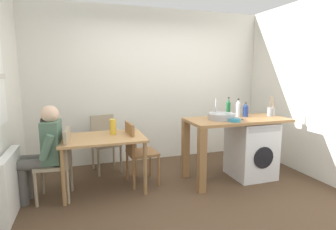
# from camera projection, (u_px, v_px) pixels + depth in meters

# --- Properties ---
(ground_plane) EXTENTS (5.46, 5.46, 0.00)m
(ground_plane) POSITION_uv_depth(u_px,v_px,m) (186.00, 199.00, 3.44)
(ground_plane) COLOR #4C3826
(wall_back) EXTENTS (4.60, 0.10, 2.70)m
(wall_back) POSITION_uv_depth(u_px,v_px,m) (151.00, 86.00, 4.86)
(wall_back) COLOR silver
(wall_back) RESTS_ON ground_plane
(wall_counter_side) EXTENTS (0.10, 3.80, 2.70)m
(wall_counter_side) POSITION_uv_depth(u_px,v_px,m) (326.00, 89.00, 3.88)
(wall_counter_side) COLOR silver
(wall_counter_side) RESTS_ON ground_plane
(radiator) EXTENTS (0.10, 0.80, 0.70)m
(radiator) POSITION_uv_depth(u_px,v_px,m) (11.00, 184.00, 3.04)
(radiator) COLOR white
(radiator) RESTS_ON ground_plane
(dining_table) EXTENTS (1.10, 0.76, 0.74)m
(dining_table) POSITION_uv_depth(u_px,v_px,m) (103.00, 144.00, 3.62)
(dining_table) COLOR tan
(dining_table) RESTS_ON ground_plane
(chair_person_seat) EXTENTS (0.44, 0.44, 0.90)m
(chair_person_seat) POSITION_uv_depth(u_px,v_px,m) (60.00, 160.00, 3.38)
(chair_person_seat) COLOR gray
(chair_person_seat) RESTS_ON ground_plane
(chair_opposite) EXTENTS (0.43, 0.43, 0.90)m
(chair_opposite) POSITION_uv_depth(u_px,v_px,m) (137.00, 150.00, 3.83)
(chair_opposite) COLOR olive
(chair_opposite) RESTS_ON ground_plane
(chair_spare_by_wall) EXTENTS (0.47, 0.47, 0.90)m
(chair_spare_by_wall) POSITION_uv_depth(u_px,v_px,m) (105.00, 140.00, 4.39)
(chair_spare_by_wall) COLOR gray
(chair_spare_by_wall) RESTS_ON ground_plane
(seated_person) EXTENTS (0.52, 0.53, 1.20)m
(seated_person) POSITION_uv_depth(u_px,v_px,m) (45.00, 148.00, 3.31)
(seated_person) COLOR #595651
(seated_person) RESTS_ON ground_plane
(kitchen_counter) EXTENTS (1.50, 0.68, 0.92)m
(kitchen_counter) POSITION_uv_depth(u_px,v_px,m) (224.00, 130.00, 3.93)
(kitchen_counter) COLOR #9E7042
(kitchen_counter) RESTS_ON ground_plane
(washing_machine) EXTENTS (0.60, 0.61, 0.86)m
(washing_machine) POSITION_uv_depth(u_px,v_px,m) (251.00, 149.00, 4.12)
(washing_machine) COLOR silver
(washing_machine) RESTS_ON ground_plane
(sink_basin) EXTENTS (0.38, 0.38, 0.09)m
(sink_basin) POSITION_uv_depth(u_px,v_px,m) (222.00, 116.00, 3.88)
(sink_basin) COLOR #9EA0A5
(sink_basin) RESTS_ON kitchen_counter
(tap) EXTENTS (0.02, 0.02, 0.28)m
(tap) POSITION_uv_depth(u_px,v_px,m) (216.00, 108.00, 4.03)
(tap) COLOR #B2B2B7
(tap) RESTS_ON kitchen_counter
(bottle_tall_green) EXTENTS (0.06, 0.06, 0.30)m
(bottle_tall_green) POSITION_uv_depth(u_px,v_px,m) (228.00, 108.00, 4.16)
(bottle_tall_green) COLOR #19592D
(bottle_tall_green) RESTS_ON kitchen_counter
(bottle_squat_brown) EXTENTS (0.07, 0.07, 0.28)m
(bottle_squat_brown) POSITION_uv_depth(u_px,v_px,m) (238.00, 108.00, 4.13)
(bottle_squat_brown) COLOR silver
(bottle_squat_brown) RESTS_ON kitchen_counter
(bottle_clear_small) EXTENTS (0.08, 0.08, 0.22)m
(bottle_clear_small) POSITION_uv_depth(u_px,v_px,m) (246.00, 110.00, 4.12)
(bottle_clear_small) COLOR navy
(bottle_clear_small) RESTS_ON kitchen_counter
(mixing_bowl) EXTENTS (0.17, 0.17, 0.05)m
(mixing_bowl) POSITION_uv_depth(u_px,v_px,m) (234.00, 120.00, 3.72)
(mixing_bowl) COLOR teal
(mixing_bowl) RESTS_ON kitchen_counter
(utensil_crock) EXTENTS (0.11, 0.11, 0.30)m
(utensil_crock) POSITION_uv_depth(u_px,v_px,m) (271.00, 111.00, 4.19)
(utensil_crock) COLOR gray
(utensil_crock) RESTS_ON kitchen_counter
(vase) EXTENTS (0.09, 0.09, 0.21)m
(vase) POSITION_uv_depth(u_px,v_px,m) (113.00, 127.00, 3.73)
(vase) COLOR gold
(vase) RESTS_ON dining_table
(scissors) EXTENTS (0.15, 0.06, 0.01)m
(scissors) POSITION_uv_depth(u_px,v_px,m) (238.00, 120.00, 3.86)
(scissors) COLOR #B2B2B7
(scissors) RESTS_ON kitchen_counter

